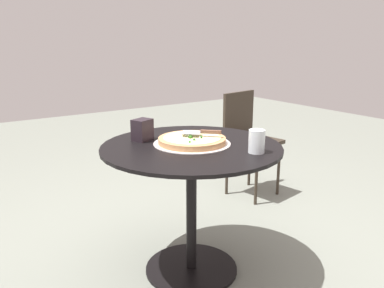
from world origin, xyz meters
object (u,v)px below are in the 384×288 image
(napkin_dispenser, at_px, (142,130))
(patio_chair_near, at_px, (248,134))
(patio_table, at_px, (191,180))
(drinking_cup, at_px, (257,141))
(pizza_on_tray, at_px, (192,141))
(pizza_server, at_px, (202,132))

(napkin_dispenser, distance_m, patio_chair_near, 1.33)
(patio_table, bearing_deg, drinking_cup, -57.57)
(pizza_on_tray, height_order, drinking_cup, drinking_cup)
(pizza_on_tray, xyz_separation_m, pizza_server, (0.05, -0.01, 0.04))
(patio_table, height_order, patio_chair_near, patio_chair_near)
(patio_table, distance_m, napkin_dispenser, 0.38)
(patio_table, distance_m, drinking_cup, 0.43)
(drinking_cup, distance_m, napkin_dispenser, 0.63)
(pizza_on_tray, xyz_separation_m, patio_chair_near, (1.02, 0.69, -0.24))
(patio_table, distance_m, pizza_on_tray, 0.21)
(patio_chair_near, bearing_deg, pizza_server, -144.01)
(pizza_server, distance_m, patio_chair_near, 1.23)
(napkin_dispenser, bearing_deg, pizza_on_tray, 107.89)
(drinking_cup, bearing_deg, patio_table, 122.43)
(pizza_server, bearing_deg, pizza_on_tray, 164.52)
(patio_table, xyz_separation_m, patio_chair_near, (1.04, 0.71, -0.03))
(pizza_server, relative_size, patio_chair_near, 0.22)
(napkin_dispenser, xyz_separation_m, patio_chair_near, (1.21, 0.48, -0.28))
(pizza_on_tray, distance_m, pizza_server, 0.07)
(patio_chair_near, bearing_deg, drinking_cup, -130.46)
(pizza_server, height_order, patio_chair_near, patio_chair_near)
(pizza_server, relative_size, napkin_dispenser, 1.57)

